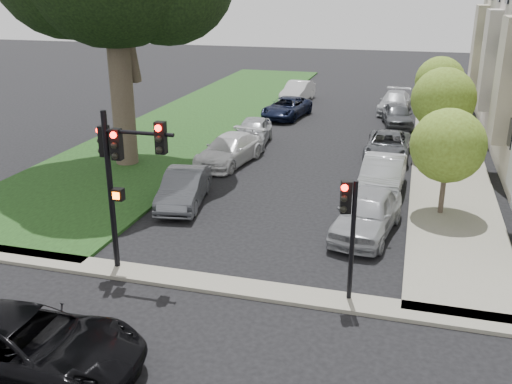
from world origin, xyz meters
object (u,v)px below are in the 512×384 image
(car_parked_0, at_px, (367,213))
(traffic_signal_main, at_px, (121,164))
(car_parked_5, at_px, (184,188))
(car_parked_9, at_px, (298,92))
(small_tree_b, at_px, (443,100))
(car_parked_1, at_px, (382,176))
(car_parked_3, at_px, (397,115))
(small_tree_a, at_px, (448,146))
(car_parked_8, at_px, (287,108))
(small_tree_c, at_px, (440,81))
(car_cross_near, at_px, (23,345))
(traffic_signal_secondary, at_px, (349,219))
(car_parked_4, at_px, (395,102))
(car_parked_6, at_px, (229,150))
(car_parked_7, at_px, (253,132))
(car_parked_2, at_px, (388,145))

(car_parked_0, bearing_deg, traffic_signal_main, -136.41)
(car_parked_5, bearing_deg, car_parked_0, -17.04)
(car_parked_5, relative_size, car_parked_9, 0.94)
(small_tree_b, relative_size, car_parked_1, 0.98)
(car_parked_3, relative_size, car_parked_5, 0.96)
(small_tree_a, xyz_separation_m, small_tree_b, (0.00, 7.66, 0.34))
(car_parked_0, xyz_separation_m, car_parked_9, (-7.51, 23.81, -0.04))
(car_parked_8, bearing_deg, small_tree_c, 5.31)
(small_tree_c, relative_size, car_parked_1, 0.92)
(small_tree_b, height_order, car_cross_near, small_tree_b)
(small_tree_b, xyz_separation_m, traffic_signal_secondary, (-2.78, -15.16, -0.62))
(small_tree_b, height_order, car_parked_0, small_tree_b)
(small_tree_a, height_order, small_tree_b, small_tree_b)
(traffic_signal_main, height_order, car_parked_1, traffic_signal_main)
(traffic_signal_secondary, bearing_deg, car_parked_4, 89.87)
(small_tree_b, height_order, traffic_signal_main, traffic_signal_main)
(car_parked_6, relative_size, car_parked_7, 1.12)
(car_parked_4, distance_m, car_parked_9, 7.72)
(traffic_signal_secondary, bearing_deg, traffic_signal_main, 179.66)
(car_parked_0, height_order, car_parked_2, car_parked_0)
(traffic_signal_secondary, height_order, car_parked_3, traffic_signal_secondary)
(traffic_signal_main, relative_size, car_parked_9, 1.10)
(traffic_signal_main, height_order, car_parked_4, traffic_signal_main)
(traffic_signal_main, relative_size, car_parked_8, 1.05)
(car_parked_3, bearing_deg, traffic_signal_secondary, -100.76)
(small_tree_b, distance_m, car_parked_3, 8.04)
(car_parked_1, distance_m, car_parked_9, 20.88)
(car_parked_2, bearing_deg, traffic_signal_main, -114.86)
(car_parked_2, xyz_separation_m, car_parked_4, (-0.22, 11.63, 0.06))
(car_parked_5, bearing_deg, car_parked_1, 14.42)
(car_parked_6, bearing_deg, car_parked_5, -80.57)
(car_cross_near, xyz_separation_m, car_parked_7, (-0.53, 20.88, -0.03))
(car_parked_5, distance_m, car_parked_6, 5.93)
(traffic_signal_secondary, xyz_separation_m, car_parked_5, (-7.33, 5.86, -1.82))
(small_tree_a, relative_size, car_parked_7, 0.96)
(car_parked_3, relative_size, car_parked_9, 0.90)
(small_tree_c, bearing_deg, traffic_signal_secondary, -97.10)
(traffic_signal_main, bearing_deg, traffic_signal_secondary, -0.34)
(small_tree_c, bearing_deg, car_parked_2, -108.76)
(small_tree_c, relative_size, car_parked_7, 1.01)
(traffic_signal_main, bearing_deg, car_parked_8, 90.23)
(small_tree_a, distance_m, car_parked_5, 10.46)
(car_parked_5, bearing_deg, car_parked_3, 55.04)
(car_parked_3, height_order, car_parked_6, car_parked_6)
(car_parked_6, xyz_separation_m, car_parked_7, (0.14, 3.82, 0.04))
(small_tree_a, xyz_separation_m, small_tree_c, (0.00, 14.87, 0.15))
(car_parked_1, height_order, car_parked_3, car_parked_1)
(car_cross_near, distance_m, car_parked_9, 34.01)
(car_parked_1, relative_size, car_parked_4, 0.98)
(small_tree_a, distance_m, car_parked_6, 11.19)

